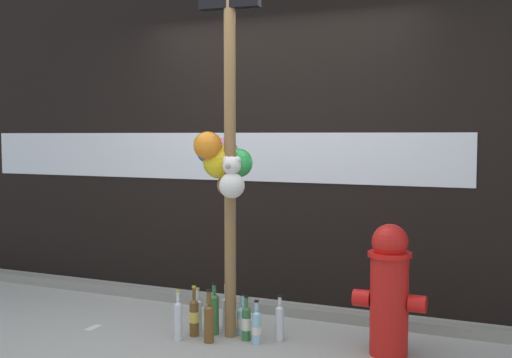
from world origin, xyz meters
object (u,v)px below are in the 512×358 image
object	(u,v)px
bottle_5	(209,321)
bottle_7	(194,316)
bottle_0	(226,312)
bottle_4	(280,322)
memorial_post	(225,137)
fire_hydrant	(389,289)
bottle_9	(257,327)
bottle_3	(178,319)
bottle_8	(214,313)
bottle_1	(246,322)
bottle_6	(242,320)
bottle_2	(198,314)

from	to	relation	value
bottle_5	bottle_7	world-z (taller)	bottle_5
bottle_0	bottle_4	size ratio (longest dim) A/B	1.04
memorial_post	fire_hydrant	size ratio (longest dim) A/B	3.09
bottle_5	bottle_7	bearing A→B (deg)	153.40
bottle_9	bottle_7	bearing A→B (deg)	-177.19
fire_hydrant	bottle_3	bearing A→B (deg)	-167.88
bottle_8	bottle_9	xyz separation A→B (m)	(0.37, -0.07, -0.04)
bottle_4	bottle_1	bearing A→B (deg)	-157.68
bottle_3	bottle_6	size ratio (longest dim) A/B	1.18
bottle_8	bottle_7	bearing A→B (deg)	-140.21
bottle_4	bottle_5	bearing A→B (deg)	-151.06
bottle_3	bottle_7	xyz separation A→B (m)	(0.06, 0.12, -0.01)
fire_hydrant	bottle_1	world-z (taller)	fire_hydrant
bottle_2	bottle_6	bearing A→B (deg)	14.83
bottle_8	bottle_9	world-z (taller)	bottle_8
fire_hydrant	bottle_8	world-z (taller)	fire_hydrant
bottle_2	bottle_5	world-z (taller)	bottle_5
bottle_0	bottle_8	bearing A→B (deg)	-98.97
bottle_3	bottle_9	xyz separation A→B (m)	(0.54, 0.15, -0.03)
bottle_2	bottle_6	xyz separation A→B (m)	(0.32, 0.09, -0.03)
bottle_5	bottle_9	xyz separation A→B (m)	(0.32, 0.11, -0.03)
memorial_post	fire_hydrant	world-z (taller)	memorial_post
bottle_7	bottle_9	size ratio (longest dim) A/B	1.19
bottle_3	bottle_6	distance (m)	0.47
fire_hydrant	bottle_2	world-z (taller)	fire_hydrant
bottle_6	bottle_2	bearing A→B (deg)	-165.17
bottle_1	bottle_2	distance (m)	0.41
bottle_1	bottle_7	distance (m)	0.39
bottle_4	fire_hydrant	bearing A→B (deg)	1.81
bottle_0	bottle_2	xyz separation A→B (m)	(-0.16, -0.15, 0.00)
fire_hydrant	bottle_7	size ratio (longest dim) A/B	2.37
bottle_4	bottle_8	distance (m)	0.49
bottle_1	bottle_5	distance (m)	0.27
fire_hydrant	bottle_2	xyz separation A→B (m)	(-1.39, -0.09, -0.31)
bottle_8	fire_hydrant	bearing A→B (deg)	3.97
bottle_2	bottle_4	bearing A→B (deg)	6.12
bottle_9	bottle_0	bearing A→B (deg)	147.23
fire_hydrant	bottle_1	distance (m)	1.04
memorial_post	bottle_7	size ratio (longest dim) A/B	7.32
memorial_post	bottle_0	size ratio (longest dim) A/B	8.01
memorial_post	bottle_8	distance (m)	1.28
bottle_3	bottle_4	bearing A→B (deg)	23.11
bottle_2	bottle_0	bearing A→B (deg)	43.98
bottle_4	bottle_7	size ratio (longest dim) A/B	0.88
bottle_1	fire_hydrant	bearing A→B (deg)	6.60
bottle_2	bottle_3	world-z (taller)	bottle_3
bottle_1	bottle_4	bearing A→B (deg)	22.32
bottle_3	bottle_5	bearing A→B (deg)	10.26
bottle_2	bottle_6	size ratio (longest dim) A/B	1.10
bottle_3	bottle_4	distance (m)	0.72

